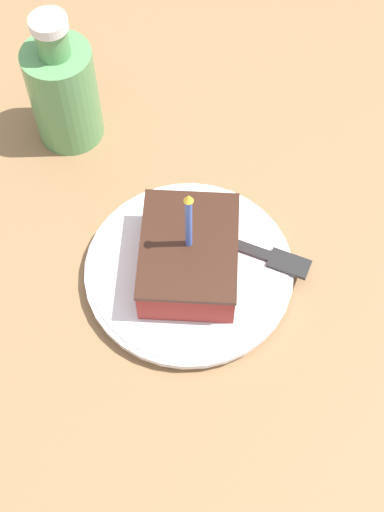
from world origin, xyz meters
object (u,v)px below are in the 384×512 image
(plate, at_px, (192,271))
(fork, at_px, (237,245))
(bottle, at_px, (63,91))
(cake_slice, at_px, (188,255))

(plate, relative_size, fork, 1.21)
(fork, bearing_deg, plate, -148.42)
(fork, relative_size, bottle, 1.06)
(bottle, bearing_deg, cake_slice, -51.59)
(cake_slice, xyz_separation_m, bottle, (-0.16, 0.20, 0.03))
(plate, height_order, bottle, bottle)
(cake_slice, bearing_deg, plate, -1.70)
(cake_slice, relative_size, fork, 0.72)
(plate, height_order, fork, fork)
(cake_slice, distance_m, fork, 0.06)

